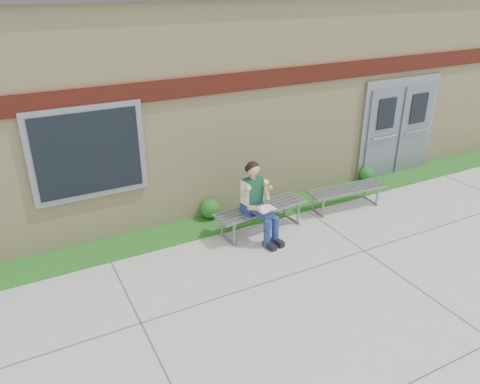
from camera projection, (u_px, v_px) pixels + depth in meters
ground at (337, 282)px, 7.32m from camera, size 80.00×80.00×0.00m
grass_strip at (255, 213)px, 9.41m from camera, size 16.00×0.80×0.02m
school_building at (187, 79)px, 11.24m from camera, size 16.20×6.22×4.20m
bench_left at (261, 212)px, 8.68m from camera, size 1.86×0.67×0.47m
bench_right at (346, 193)px, 9.54m from camera, size 1.68×0.57×0.43m
girl at (258, 201)px, 8.27m from camera, size 0.56×0.90×1.44m
shrub_mid at (210, 209)px, 9.15m from camera, size 0.39×0.39×0.39m
shrub_east at (366, 174)px, 10.83m from camera, size 0.33×0.33×0.33m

